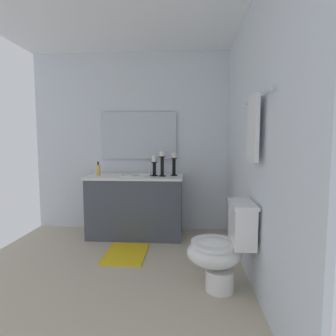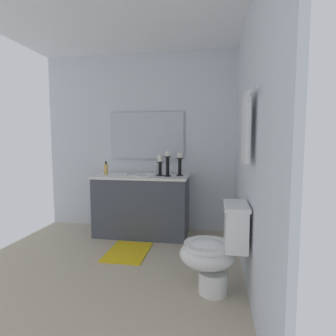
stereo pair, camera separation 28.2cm
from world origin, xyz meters
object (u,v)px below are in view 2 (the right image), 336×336
Objects in this scene: vanity_cabinet at (142,205)px; towel_near_vanity at (246,129)px; mirror at (147,136)px; candle_holder_mid at (160,165)px; bath_mat at (128,252)px; toilet at (216,250)px; candle_holder_tall at (180,164)px; sink_basin at (142,178)px; soap_bottle at (106,169)px; towel_bar at (249,97)px; candle_holder_short at (168,163)px.

vanity_cabinet is 2.02m from towel_near_vanity.
mirror is (-0.28, 0.00, 0.92)m from vanity_cabinet.
bath_mat is at bearing -21.64° from candle_holder_mid.
vanity_cabinet is 2.06× the size of bath_mat.
candle_holder_tall is at bearing -160.87° from toilet.
candle_holder_tall is 0.26m from candle_holder_mid.
toilet is 0.99m from towel_near_vanity.
sink_basin is at bearing -90.45° from candle_holder_mid.
bath_mat is (0.62, 0.49, -0.86)m from soap_bottle.
candle_holder_tall is at bearing 64.66° from mirror.
bath_mat is at bearing -121.79° from towel_bar.
towel_near_vanity is (1.36, 1.17, 0.58)m from sink_basin.
towel_bar is 1.23× the size of bath_mat.
soap_bottle reaches higher than vanity_cabinet.
candle_holder_tall reaches higher than toilet.
towel_bar is (1.32, 0.83, 0.60)m from candle_holder_short.
bath_mat is (0.67, -0.50, -0.94)m from candle_holder_tall.
candle_holder_mid is at bearing 89.55° from vanity_cabinet.
soap_bottle is (0.28, -0.49, -0.45)m from mirror.
towel_near_vanity is at bearing 57.82° from bath_mat.
candle_holder_mid is 0.74m from soap_bottle.
towel_bar reaches higher than candle_holder_mid.
soap_bottle is at bearing -92.46° from candle_holder_short.
candle_holder_mid is 1.58m from toilet.
vanity_cabinet is 4.19× the size of candle_holder_tall.
sink_basin is (0.00, 0.00, 0.36)m from vanity_cabinet.
candle_holder_short is at bearing 47.85° from mirror.
candle_holder_mid is (0.05, -0.25, -0.02)m from candle_holder_tall.
candle_holder_short is at bearing -154.06° from toilet.
mirror is at bearing -179.80° from sink_basin.
candle_holder_tall reaches higher than sink_basin.
soap_bottle is (0.00, -0.49, 0.11)m from sink_basin.
candle_holder_mid is at bearing -109.36° from candle_holder_short.
candle_holder_tall reaches higher than vanity_cabinet.
towel_bar reaches higher than sink_basin.
candle_holder_tall is at bearing 92.67° from soap_bottle.
towel_near_vanity reaches higher than toilet.
sink_basin is at bearing -138.94° from towel_bar.
toilet is at bearing 55.19° from bath_mat.
candle_holder_short is 0.53× the size of bath_mat.
sink_basin is at bearing 90.30° from soap_bottle.
candle_holder_mid is 0.52× the size of towel_near_vanity.
vanity_cabinet is 0.59m from candle_holder_mid.
soap_bottle is at bearing -89.70° from vanity_cabinet.
candle_holder_short reaches higher than toilet.
candle_holder_tall is (-0.04, 0.50, 0.19)m from sink_basin.
sink_basin is at bearing -143.38° from toilet.
towel_bar is 2.09m from bath_mat.
vanity_cabinet is 3.08× the size of sink_basin.
candle_holder_tall is 1.64× the size of soap_bottle.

